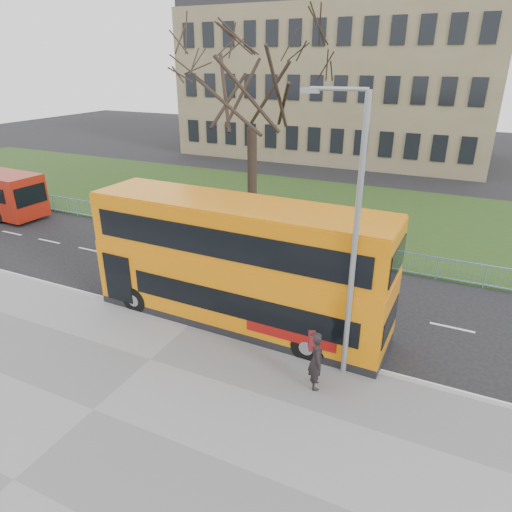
{
  "coord_description": "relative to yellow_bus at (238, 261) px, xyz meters",
  "views": [
    {
      "loc": [
        8.57,
        -14.02,
        9.31
      ],
      "look_at": [
        1.49,
        1.0,
        2.16
      ],
      "focal_mm": 32.0,
      "sensor_mm": 36.0,
      "label": 1
    }
  ],
  "objects": [
    {
      "name": "bare_tree",
      "position": [
        -4.46,
        10.51,
        4.33
      ],
      "size": [
        9.48,
        9.48,
        13.54
      ],
      "primitive_type": null,
      "color": "black",
      "rests_on": "grass_verge"
    },
    {
      "name": "ground",
      "position": [
        -1.46,
        0.51,
        -2.52
      ],
      "size": [
        120.0,
        120.0,
        0.0
      ],
      "primitive_type": "plane",
      "color": "black",
      "rests_on": "ground"
    },
    {
      "name": "pavement",
      "position": [
        -1.46,
        -6.24,
        -2.46
      ],
      "size": [
        80.0,
        10.5,
        0.12
      ],
      "primitive_type": "cube",
      "color": "slate",
      "rests_on": "ground"
    },
    {
      "name": "pedestrian",
      "position": [
        3.94,
        -2.56,
        -1.45
      ],
      "size": [
        0.7,
        0.83,
        1.92
      ],
      "primitive_type": "imported",
      "rotation": [
        0.0,
        0.0,
        1.99
      ],
      "color": "black",
      "rests_on": "pavement"
    },
    {
      "name": "yellow_bus",
      "position": [
        0.0,
        0.0,
        0.0
      ],
      "size": [
        11.29,
        2.94,
        4.71
      ],
      "rotation": [
        0.0,
        0.0,
        -0.02
      ],
      "color": "orange",
      "rests_on": "ground"
    },
    {
      "name": "grass_verge",
      "position": [
        -1.46,
        14.81,
        -2.48
      ],
      "size": [
        80.0,
        15.4,
        0.08
      ],
      "primitive_type": "cube",
      "color": "#233D16",
      "rests_on": "ground"
    },
    {
      "name": "guard_railing",
      "position": [
        -1.46,
        7.11,
        -1.97
      ],
      "size": [
        40.0,
        0.12,
        1.1
      ],
      "primitive_type": null,
      "color": "#709FC7",
      "rests_on": "ground"
    },
    {
      "name": "kerb",
      "position": [
        -1.46,
        -1.04,
        -2.45
      ],
      "size": [
        80.0,
        0.2,
        0.14
      ],
      "primitive_type": "cube",
      "color": "gray",
      "rests_on": "ground"
    },
    {
      "name": "street_lamp",
      "position": [
        4.43,
        -1.5,
        2.3
      ],
      "size": [
        1.82,
        0.37,
        8.57
      ],
      "rotation": [
        0.0,
        0.0,
        0.11
      ],
      "color": "gray",
      "rests_on": "pavement"
    },
    {
      "name": "civic_building",
      "position": [
        -6.46,
        35.51,
        4.48
      ],
      "size": [
        30.0,
        15.0,
        14.0
      ],
      "primitive_type": "cube",
      "color": "#78694C",
      "rests_on": "ground"
    }
  ]
}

